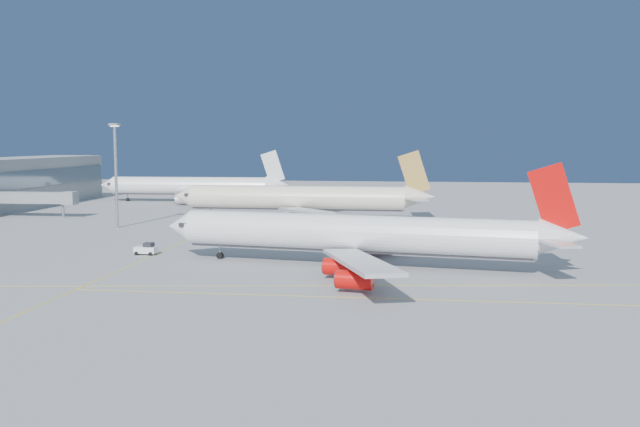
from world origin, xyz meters
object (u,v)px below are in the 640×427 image
Objects in this scene: airliner_virgin at (362,235)px; airliner_etihad at (302,198)px; light_mast at (116,167)px; airliner_third at (194,186)px; pushback_tug at (146,249)px.

airliner_etihad is (-20.33, 67.27, 0.28)m from airliner_virgin.
light_mast is at bearing 153.41° from airliner_virgin.
airliner_third is at bearing 93.11° from light_mast.
airliner_virgin is 1.01× the size of airliner_etihad.
light_mast is (-21.39, 37.09, 13.27)m from pushback_tug.
light_mast is at bearing -88.43° from airliner_third.
airliner_virgin is at bearing -62.29° from airliner_third.
airliner_virgin is at bearing -5.57° from pushback_tug.
airliner_third is at bearing 134.12° from airliner_etihad.
pushback_tug is 44.83m from light_mast.
light_mast reaches higher than pushback_tug.
airliner_virgin is 1.08× the size of airliner_third.
pushback_tug is at bearing -78.38° from airliner_third.
airliner_etihad is 64.48m from airliner_third.
airliner_etihad is at bearing 116.17° from airliner_virgin.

